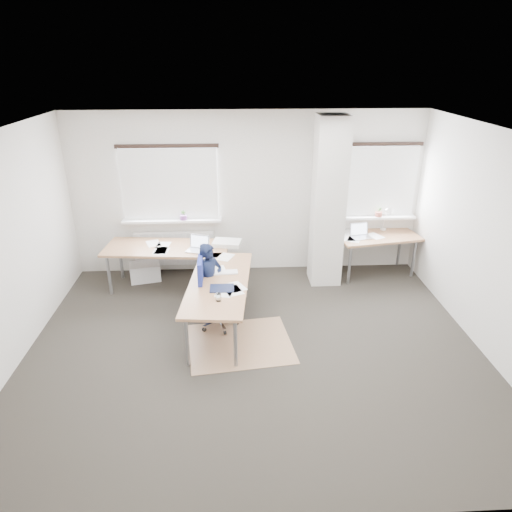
{
  "coord_description": "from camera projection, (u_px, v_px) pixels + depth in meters",
  "views": [
    {
      "loc": [
        -0.24,
        -5.1,
        3.58
      ],
      "look_at": [
        0.07,
        0.9,
        0.94
      ],
      "focal_mm": 32.0,
      "sensor_mm": 36.0,
      "label": 1
    }
  ],
  "objects": [
    {
      "name": "desk_main",
      "position": [
        194.0,
        265.0,
        6.88
      ],
      "size": [
        2.41,
        2.82,
        0.96
      ],
      "rotation": [
        0.0,
        0.0,
        -0.1
      ],
      "color": "#956840",
      "rests_on": "ground"
    },
    {
      "name": "task_chair",
      "position": [
        216.0,
        308.0,
        6.49
      ],
      "size": [
        0.57,
        0.56,
        1.06
      ],
      "rotation": [
        0.0,
        0.0,
        0.01
      ],
      "color": "navy",
      "rests_on": "ground"
    },
    {
      "name": "ground",
      "position": [
        254.0,
        347.0,
        6.11
      ],
      "size": [
        6.0,
        6.0,
        0.0
      ],
      "primitive_type": "plane",
      "color": "#292621",
      "rests_on": "ground"
    },
    {
      "name": "person",
      "position": [
        210.0,
        283.0,
        6.52
      ],
      "size": [
        0.52,
        0.51,
        1.2
      ],
      "primitive_type": "imported",
      "rotation": [
        0.0,
        0.0,
        0.75
      ],
      "color": "black",
      "rests_on": "ground"
    },
    {
      "name": "room_shell",
      "position": [
        266.0,
        212.0,
        5.83
      ],
      "size": [
        6.04,
        5.04,
        2.82
      ],
      "color": "beige",
      "rests_on": "ground"
    },
    {
      "name": "white_crate",
      "position": [
        145.0,
        271.0,
        7.91
      ],
      "size": [
        0.57,
        0.46,
        0.3
      ],
      "primitive_type": "cube",
      "rotation": [
        0.0,
        0.0,
        0.24
      ],
      "color": "white",
      "rests_on": "ground"
    },
    {
      "name": "desk_side",
      "position": [
        377.0,
        238.0,
        7.91
      ],
      "size": [
        1.5,
        0.93,
        1.22
      ],
      "rotation": [
        0.0,
        0.0,
        0.17
      ],
      "color": "#956840",
      "rests_on": "ground"
    },
    {
      "name": "floor_mat",
      "position": [
        240.0,
        343.0,
        6.19
      ],
      "size": [
        1.51,
        1.32,
        0.01
      ],
      "primitive_type": "cube",
      "rotation": [
        0.0,
        0.0,
        0.13
      ],
      "color": "#9B7454",
      "rests_on": "ground"
    }
  ]
}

